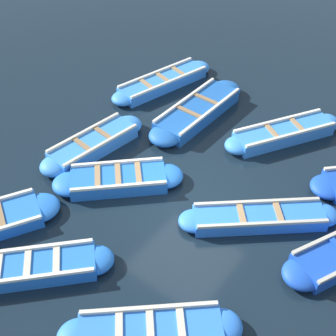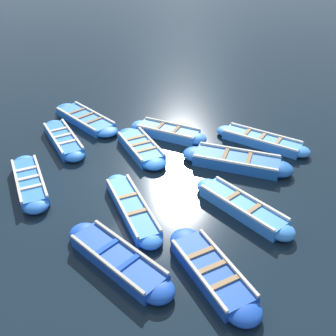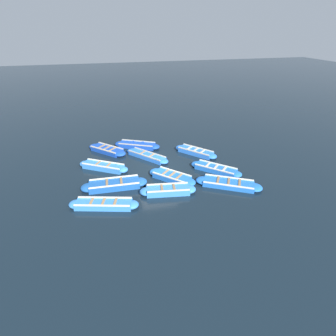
{
  "view_description": "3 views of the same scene",
  "coord_description": "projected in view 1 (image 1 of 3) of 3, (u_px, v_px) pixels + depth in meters",
  "views": [
    {
      "loc": [
        4.46,
        -6.76,
        8.33
      ],
      "look_at": [
        -0.75,
        0.19,
        0.49
      ],
      "focal_mm": 50.0,
      "sensor_mm": 36.0,
      "label": 1
    },
    {
      "loc": [
        10.41,
        4.16,
        7.78
      ],
      "look_at": [
        -0.29,
        0.88,
        0.43
      ],
      "focal_mm": 42.0,
      "sensor_mm": 36.0,
      "label": 2
    },
    {
      "loc": [
        -15.71,
        3.16,
        8.76
      ],
      "look_at": [
        -0.87,
        -0.59,
        0.4
      ],
      "focal_mm": 28.0,
      "sensor_mm": 36.0,
      "label": 3
    }
  ],
  "objects": [
    {
      "name": "ground_plane",
      "position": [
        188.0,
        199.0,
        11.58
      ],
      "size": [
        120.0,
        120.0,
        0.0
      ],
      "primitive_type": "plane",
      "color": "black"
    },
    {
      "name": "boat_inner_gap",
      "position": [
        150.0,
        332.0,
        8.76
      ],
      "size": [
        3.15,
        2.9,
        0.41
      ],
      "color": "blue",
      "rests_on": "ground"
    },
    {
      "name": "boat_near_quay",
      "position": [
        29.0,
        268.0,
        9.83
      ],
      "size": [
        3.05,
        3.12,
        0.4
      ],
      "color": "blue",
      "rests_on": "ground"
    },
    {
      "name": "boat_broadside",
      "position": [
        93.0,
        144.0,
        12.86
      ],
      "size": [
        1.27,
        3.41,
        0.45
      ],
      "color": "#3884E0",
      "rests_on": "ground"
    },
    {
      "name": "boat_drifting",
      "position": [
        259.0,
        218.0,
        10.91
      ],
      "size": [
        3.34,
        2.99,
        0.38
      ],
      "color": "blue",
      "rests_on": "ground"
    },
    {
      "name": "boat_outer_left",
      "position": [
        163.0,
        82.0,
        15.29
      ],
      "size": [
        1.75,
        3.9,
        0.4
      ],
      "color": "#3884E0",
      "rests_on": "ground"
    },
    {
      "name": "boat_tucked",
      "position": [
        197.0,
        111.0,
        14.03
      ],
      "size": [
        1.13,
        4.04,
        0.46
      ],
      "color": "#1E59AD",
      "rests_on": "ground"
    },
    {
      "name": "boat_mid_row",
      "position": [
        283.0,
        133.0,
        13.24
      ],
      "size": [
        2.53,
        3.48,
        0.44
      ],
      "color": "#3884E0",
      "rests_on": "ground"
    },
    {
      "name": "boat_outer_right",
      "position": [
        118.0,
        180.0,
        11.84
      ],
      "size": [
        3.02,
        2.95,
        0.41
      ],
      "color": "blue",
      "rests_on": "ground"
    }
  ]
}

